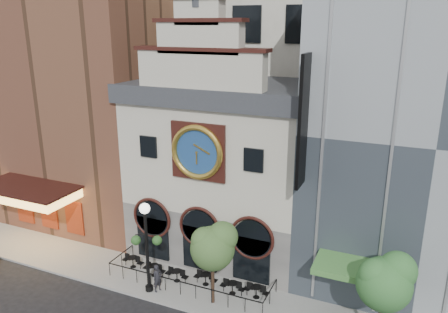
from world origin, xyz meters
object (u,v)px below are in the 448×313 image
bistro_1 (154,269)px  pedestrian (158,278)px  bistro_2 (177,275)px  bistro_3 (206,278)px  bistro_5 (256,291)px  bistro_4 (233,287)px  tree_left (213,245)px  lamppost (146,238)px  tree_right (386,280)px  bistro_0 (133,261)px

bistro_1 → pedestrian: pedestrian is taller
bistro_2 → pedestrian: (-0.55, -1.40, 0.42)m
bistro_3 → bistro_5: size_ratio=1.00×
bistro_2 → bistro_4: (3.80, 0.19, 0.00)m
bistro_1 → bistro_2: bearing=0.8°
bistro_4 → tree_left: (-0.70, -1.22, 3.32)m
lamppost → tree_right: (13.47, 0.44, 0.34)m
bistro_0 → tree_left: size_ratio=0.31×
bistro_4 → bistro_5: same height
bistro_1 → lamppost: lamppost is taller
bistro_1 → bistro_5: same height
pedestrian → bistro_1: bearing=58.6°
bistro_1 → bistro_5: bearing=3.4°
bistro_1 → pedestrian: 1.84m
pedestrian → tree_left: 4.68m
bistro_0 → lamppost: 4.43m
bistro_3 → bistro_4: (1.94, -0.20, 0.00)m
bistro_5 → tree_left: size_ratio=0.31×
bistro_0 → pedestrian: (3.03, -1.67, 0.42)m
pedestrian → bistro_0: bearing=80.0°
bistro_3 → tree_right: tree_right is taller
bistro_3 → pedestrian: size_ratio=0.89×
bistro_0 → tree_left: tree_left is taller
bistro_4 → tree_right: 9.38m
pedestrian → bistro_5: bearing=-54.0°
bistro_1 → lamppost: 3.57m
bistro_0 → bistro_1: same height
tree_right → tree_left: bearing=179.3°
bistro_1 → bistro_3: same height
bistro_0 → bistro_3: size_ratio=1.00×
bistro_4 → tree_left: 3.60m
tree_left → tree_right: size_ratio=0.96×
bistro_2 → tree_left: (3.11, -1.03, 3.32)m
bistro_1 → pedestrian: (1.14, -1.37, 0.42)m
bistro_4 → lamppost: lamppost is taller
bistro_2 → lamppost: (-1.07, -1.58, 3.15)m
bistro_1 → bistro_2: size_ratio=1.00×
bistro_4 → lamppost: bearing=-160.0°
bistro_0 → tree_left: bearing=-11.0°
bistro_1 → tree_left: 5.92m
bistro_0 → pedestrian: size_ratio=0.89×
lamppost → tree_right: lamppost is taller
bistro_5 → tree_right: (7.13, -1.54, 3.49)m
bistro_2 → tree_left: tree_left is taller
bistro_3 → bistro_5: (3.41, -0.00, 0.00)m
pedestrian → lamppost: bearing=128.5°
bistro_0 → bistro_2: 3.59m
bistro_5 → lamppost: bearing=-162.7°
tree_right → lamppost: bearing=-178.1°
pedestrian → lamppost: size_ratio=0.30×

